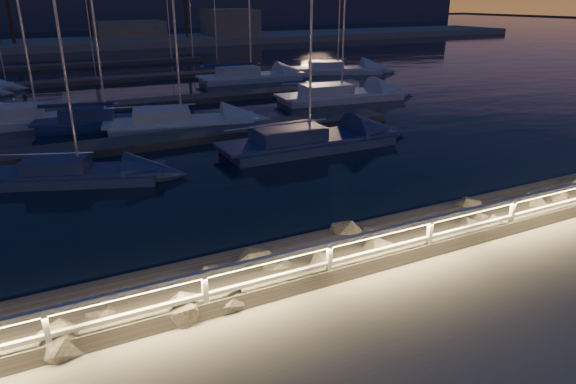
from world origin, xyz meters
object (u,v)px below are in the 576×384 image
(sailboat_c, at_px, (178,122))
(sailboat_f, at_px, (103,120))
(sailboat_h, at_px, (338,94))
(sailboat_d, at_px, (305,140))
(guard_rail, at_px, (397,236))
(sailboat_l, at_px, (335,69))
(sailboat_b, at_px, (75,172))
(sailboat_a, at_px, (34,118))
(sailboat_g, at_px, (248,76))

(sailboat_c, relative_size, sailboat_f, 1.08)
(sailboat_h, bearing_deg, sailboat_d, -124.08)
(guard_rail, height_order, sailboat_l, sailboat_l)
(sailboat_b, bearing_deg, sailboat_l, 60.95)
(sailboat_b, distance_m, sailboat_h, 20.80)
(sailboat_a, height_order, sailboat_c, sailboat_c)
(sailboat_g, distance_m, sailboat_h, 11.36)
(sailboat_b, bearing_deg, sailboat_c, 68.53)
(sailboat_f, bearing_deg, sailboat_g, 54.05)
(sailboat_a, bearing_deg, sailboat_h, -0.08)
(sailboat_g, bearing_deg, sailboat_l, 7.27)
(sailboat_h, bearing_deg, sailboat_b, -146.84)
(sailboat_f, relative_size, sailboat_g, 0.82)
(sailboat_h, relative_size, sailboat_l, 1.05)
(sailboat_d, bearing_deg, sailboat_g, 74.16)
(sailboat_f, relative_size, sailboat_l, 0.87)
(sailboat_b, relative_size, sailboat_g, 0.70)
(guard_rail, distance_m, sailboat_d, 12.69)
(guard_rail, bearing_deg, sailboat_d, 71.51)
(guard_rail, height_order, sailboat_d, sailboat_d)
(sailboat_d, relative_size, sailboat_h, 0.96)
(sailboat_f, height_order, sailboat_h, sailboat_h)
(sailboat_d, relative_size, sailboat_f, 1.17)
(sailboat_d, distance_m, sailboat_f, 11.98)
(sailboat_c, height_order, sailboat_f, sailboat_c)
(sailboat_c, distance_m, sailboat_f, 4.27)
(guard_rail, distance_m, sailboat_a, 24.35)
(sailboat_b, xyz_separation_m, sailboat_l, (25.62, 21.74, 0.04))
(sailboat_f, xyz_separation_m, sailboat_h, (16.06, 0.88, 0.01))
(sailboat_b, xyz_separation_m, sailboat_c, (5.99, 6.63, 0.04))
(sailboat_l, bearing_deg, sailboat_h, -98.69)
(sailboat_a, relative_size, sailboat_h, 0.77)
(sailboat_d, bearing_deg, sailboat_a, 135.42)
(guard_rail, relative_size, sailboat_d, 2.90)
(sailboat_a, bearing_deg, sailboat_l, 25.76)
(guard_rail, distance_m, sailboat_l, 38.92)
(guard_rail, xyz_separation_m, sailboat_f, (-4.01, 20.90, -0.94))
(sailboat_b, height_order, sailboat_f, sailboat_f)
(sailboat_b, relative_size, sailboat_h, 0.70)
(sailboat_b, relative_size, sailboat_f, 0.85)
(sailboat_b, relative_size, sailboat_d, 0.73)
(guard_rail, bearing_deg, sailboat_l, 60.31)
(sailboat_b, bearing_deg, sailboat_a, 116.10)
(sailboat_d, bearing_deg, sailboat_h, 50.41)
(sailboat_f, bearing_deg, sailboat_d, -34.81)
(sailboat_a, relative_size, sailboat_l, 0.81)
(sailboat_d, distance_m, sailboat_h, 12.65)
(sailboat_f, height_order, sailboat_g, sailboat_g)
(sailboat_f, bearing_deg, sailboat_l, 42.14)
(sailboat_f, distance_m, sailboat_l, 26.62)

